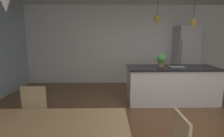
# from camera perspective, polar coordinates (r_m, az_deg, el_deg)

# --- Properties ---
(ground_plane) EXTENTS (10.00, 8.40, 0.04)m
(ground_plane) POSITION_cam_1_polar(r_m,az_deg,el_deg) (3.38, 20.37, -19.08)
(ground_plane) COLOR brown
(wall_back_kitchen) EXTENTS (10.00, 0.12, 2.70)m
(wall_back_kitchen) POSITION_cam_1_polar(r_m,az_deg,el_deg) (6.11, 10.05, 7.75)
(wall_back_kitchen) COLOR white
(wall_back_kitchen) RESTS_ON ground_plane
(dining_table) EXTENTS (1.90, 1.02, 0.72)m
(dining_table) POSITION_cam_1_polar(r_m,az_deg,el_deg) (1.92, -25.40, -20.02)
(dining_table) COLOR tan
(dining_table) RESTS_ON ground_plane
(chair_far_left) EXTENTS (0.40, 0.40, 0.87)m
(chair_far_left) POSITION_cam_1_polar(r_m,az_deg,el_deg) (2.89, -25.75, -13.80)
(chair_far_left) COLOR tan
(chair_far_left) RESTS_ON ground_plane
(kitchen_island) EXTENTS (2.21, 0.85, 0.91)m
(kitchen_island) POSITION_cam_1_polar(r_m,az_deg,el_deg) (4.49, 19.41, -5.03)
(kitchen_island) COLOR silver
(kitchen_island) RESTS_ON ground_plane
(refrigerator) EXTENTS (0.70, 0.67, 1.98)m
(refrigerator) POSITION_cam_1_polar(r_m,az_deg,el_deg) (6.18, 23.64, 3.75)
(refrigerator) COLOR #B2B5B7
(refrigerator) RESTS_ON ground_plane
(pendant_over_island_main) EXTENTS (0.23, 0.23, 0.80)m
(pendant_over_island_main) POSITION_cam_1_polar(r_m,az_deg,el_deg) (4.23, 15.02, 15.35)
(pendant_over_island_main) COLOR black
(pendant_over_island_aux) EXTENTS (0.20, 0.20, 0.92)m
(pendant_over_island_aux) POSITION_cam_1_polar(r_m,az_deg,el_deg) (4.53, 25.77, 13.11)
(pendant_over_island_aux) COLOR black
(potted_plant_on_island) EXTENTS (0.23, 0.23, 0.33)m
(potted_plant_on_island) POSITION_cam_1_polar(r_m,az_deg,el_deg) (4.28, 16.36, 2.98)
(potted_plant_on_island) COLOR #8C664C
(potted_plant_on_island) RESTS_ON kitchen_island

